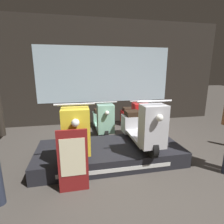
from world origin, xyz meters
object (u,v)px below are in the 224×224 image
(scooter_display_right, at_px, (142,126))
(scooter_backrow_1, at_px, (134,118))
(scooter_display_left, at_px, (76,131))
(scooter_backrow_0, at_px, (103,120))
(price_sign_board, at_px, (73,161))

(scooter_display_right, bearing_deg, scooter_backrow_1, 76.05)
(scooter_display_right, bearing_deg, scooter_display_left, 180.00)
(scooter_backrow_0, bearing_deg, scooter_display_right, -71.73)
(scooter_display_right, distance_m, scooter_backrow_1, 1.64)
(scooter_backrow_1, xyz_separation_m, price_sign_board, (-1.67, -2.28, 0.09))
(scooter_display_right, height_order, scooter_backrow_0, scooter_display_right)
(scooter_backrow_0, xyz_separation_m, price_sign_board, (-0.76, -2.28, 0.09))
(scooter_display_left, distance_m, price_sign_board, 0.75)
(scooter_display_right, relative_size, scooter_backrow_0, 1.00)
(scooter_display_right, height_order, scooter_backrow_1, scooter_display_right)
(scooter_backrow_0, height_order, price_sign_board, scooter_backrow_0)
(scooter_display_right, xyz_separation_m, scooter_backrow_1, (0.39, 1.57, -0.28))
(scooter_display_left, relative_size, scooter_backrow_0, 1.00)
(scooter_backrow_0, height_order, scooter_backrow_1, same)
(scooter_display_right, distance_m, price_sign_board, 1.48)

